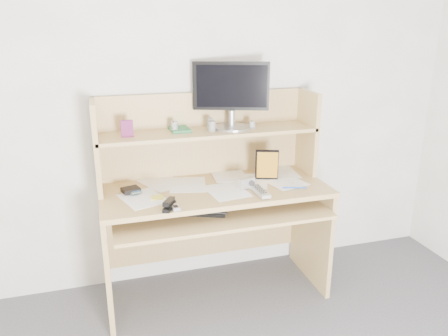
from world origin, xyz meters
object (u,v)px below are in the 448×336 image
object	(u,v)px
desk	(212,192)
monitor	(231,93)
keyboard	(191,209)
game_case	(267,165)
tv_remote	(260,191)

from	to	relation	value
desk	monitor	distance (m)	0.64
keyboard	monitor	bearing A→B (deg)	62.00
desk	monitor	xyz separation A→B (m)	(0.16, 0.10, 0.61)
game_case	monitor	bearing A→B (deg)	161.30
monitor	tv_remote	bearing A→B (deg)	-59.02
desk	game_case	size ratio (longest dim) A/B	6.72
keyboard	monitor	distance (m)	0.77
tv_remote	desk	bearing A→B (deg)	129.67
keyboard	tv_remote	xyz separation A→B (m)	(0.40, -0.09, 0.10)
desk	game_case	xyz separation A→B (m)	(0.35, -0.05, 0.17)
desk	monitor	bearing A→B (deg)	32.37
desk	game_case	bearing A→B (deg)	-8.66
keyboard	game_case	world-z (taller)	game_case
keyboard	monitor	world-z (taller)	monitor
keyboard	tv_remote	size ratio (longest dim) A/B	2.21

